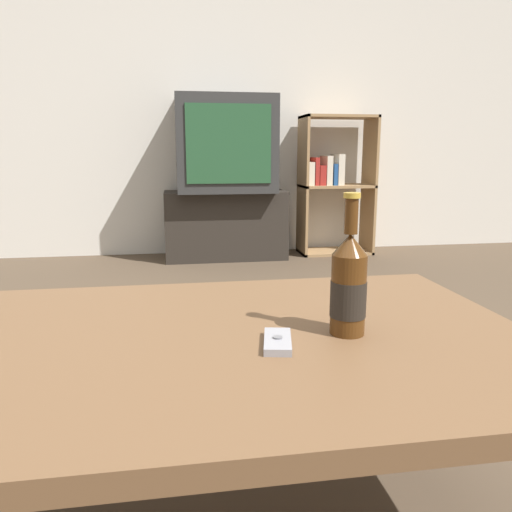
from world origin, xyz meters
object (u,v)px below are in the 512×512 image
(television, at_px, (225,145))
(beer_bottle, at_px, (349,285))
(tv_stand, at_px, (226,225))
(bookshelf, at_px, (333,182))
(cell_phone, at_px, (278,342))

(television, relative_size, beer_bottle, 2.50)
(tv_stand, xyz_separation_m, bookshelf, (0.84, 0.05, 0.31))
(beer_bottle, bearing_deg, television, 89.25)
(bookshelf, height_order, beer_bottle, bookshelf)
(television, relative_size, cell_phone, 5.78)
(tv_stand, distance_m, cell_phone, 2.84)
(bookshelf, relative_size, beer_bottle, 3.78)
(television, bearing_deg, bookshelf, 3.59)
(tv_stand, xyz_separation_m, television, (-0.00, -0.00, 0.59))
(bookshelf, xyz_separation_m, cell_phone, (-1.02, -2.88, -0.12))
(cell_phone, bearing_deg, tv_stand, 97.41)
(tv_stand, height_order, cell_phone, tv_stand)
(tv_stand, height_order, beer_bottle, beer_bottle)
(television, bearing_deg, tv_stand, 90.00)
(beer_bottle, height_order, cell_phone, beer_bottle)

